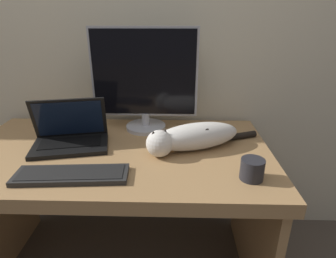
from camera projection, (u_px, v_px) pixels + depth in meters
name	position (u px, v px, depth m)	size (l,w,h in m)	color
wall_back	(126.00, 19.00, 1.51)	(6.40, 0.06, 2.60)	beige
desk	(119.00, 178.00, 1.37)	(1.42, 0.78, 0.74)	#A37A4C
monitor	(144.00, 80.00, 1.44)	(0.55, 0.21, 0.53)	#B2B2B7
laptop	(70.00, 137.00, 1.32)	(0.38, 0.29, 0.23)	black
external_keyboard	(72.00, 175.00, 1.08)	(0.44, 0.16, 0.02)	black
cat	(192.00, 137.00, 1.28)	(0.54, 0.30, 0.12)	silver
coffee_mug	(252.00, 169.00, 1.06)	(0.09, 0.09, 0.08)	#232328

